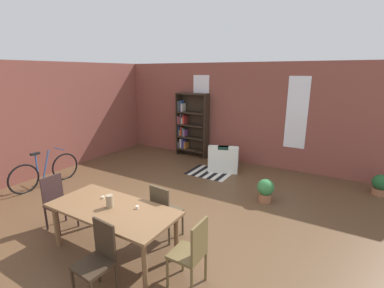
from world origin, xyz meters
name	(u,v)px	position (x,y,z in m)	size (l,w,h in m)	color
ground_plane	(166,221)	(0.00, 0.00, 0.00)	(10.80, 10.80, 0.00)	brown
back_wall_brick	(245,114)	(0.00, 4.06, 1.47)	(9.31, 0.12, 2.95)	brown
left_wall_brick	(26,122)	(-4.21, 0.00, 1.47)	(0.12, 8.99, 2.95)	brown
window_pane_0	(201,106)	(-1.45, 3.99, 1.62)	(0.55, 0.02, 1.92)	white
window_pane_1	(297,113)	(1.45, 3.99, 1.62)	(0.55, 0.02, 1.92)	white
dining_table	(113,213)	(-0.13, -1.13, 0.67)	(1.98, 0.91, 0.74)	brown
vase_on_table	(110,201)	(-0.17, -1.13, 0.84)	(0.11, 0.11, 0.19)	#998466
tealight_candle_0	(103,197)	(-0.49, -0.98, 0.76)	(0.04, 0.04, 0.04)	silver
tealight_candle_1	(137,207)	(0.21, -0.96, 0.77)	(0.04, 0.04, 0.04)	silver
dining_chair_head_left	(57,201)	(-1.49, -1.12, 0.51)	(0.41, 0.41, 0.95)	#392523
dining_chair_head_right	(192,251)	(1.24, -1.13, 0.51)	(0.40, 0.40, 0.95)	brown
dining_chair_far_right	(164,210)	(0.31, -0.44, 0.51)	(0.43, 0.43, 0.95)	#463B29
dining_chair_near_right	(98,258)	(0.32, -1.81, 0.51)	(0.43, 0.43, 0.95)	#312318
bookshelf_tall	(190,125)	(-1.75, 3.80, 1.01)	(1.07, 0.32, 2.03)	#2D2319
armchair_white	(224,160)	(-0.22, 3.10, 0.28)	(1.02, 1.02, 0.75)	white
bicycle_second	(46,172)	(-3.45, -0.14, 0.35)	(0.44, 1.72, 0.89)	black
potted_plant_by_shelf	(265,190)	(1.36, 1.72, 0.27)	(0.36, 0.36, 0.51)	#9E6042
potted_plant_corner	(380,184)	(3.48, 3.38, 0.24)	(0.35, 0.35, 0.47)	#9E6042
striped_rug	(210,172)	(-0.44, 2.66, 0.00)	(1.15, 0.90, 0.01)	black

